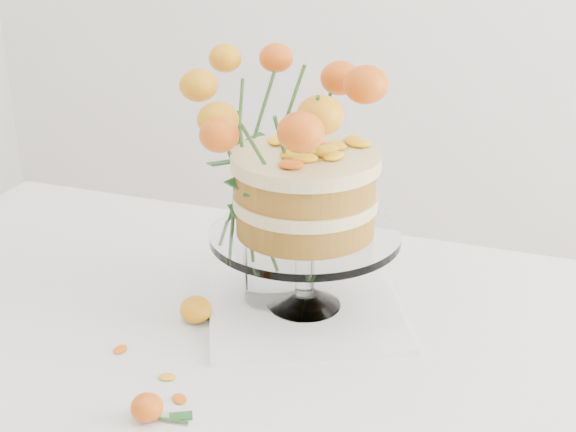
% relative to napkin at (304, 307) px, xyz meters
% --- Properties ---
extents(table, '(1.43, 0.93, 0.76)m').
position_rel_napkin_xyz_m(table, '(-0.10, -0.11, -0.09)').
color(table, tan).
rests_on(table, ground).
extents(napkin, '(0.41, 0.41, 0.01)m').
position_rel_napkin_xyz_m(napkin, '(0.00, 0.00, 0.00)').
color(napkin, silver).
rests_on(napkin, table).
extents(cake_stand, '(0.30, 0.30, 0.27)m').
position_rel_napkin_xyz_m(cake_stand, '(0.00, -0.00, 0.19)').
color(cake_stand, white).
rests_on(cake_stand, napkin).
extents(rose_vase, '(0.38, 0.38, 0.46)m').
position_rel_napkin_xyz_m(rose_vase, '(-0.06, 0.00, 0.26)').
color(rose_vase, white).
rests_on(rose_vase, table).
extents(loose_rose_near, '(0.09, 0.05, 0.04)m').
position_rel_napkin_xyz_m(loose_rose_near, '(-0.15, -0.09, 0.02)').
color(loose_rose_near, orange).
rests_on(loose_rose_near, table).
extents(loose_rose_far, '(0.08, 0.04, 0.04)m').
position_rel_napkin_xyz_m(loose_rose_far, '(-0.10, -0.34, 0.01)').
color(loose_rose_far, '#CD5D0A').
rests_on(loose_rose_far, table).
extents(stray_petal_a, '(0.03, 0.02, 0.00)m').
position_rel_napkin_xyz_m(stray_petal_a, '(-0.22, -0.21, -0.00)').
color(stray_petal_a, yellow).
rests_on(stray_petal_a, table).
extents(stray_petal_b, '(0.03, 0.02, 0.00)m').
position_rel_napkin_xyz_m(stray_petal_b, '(-0.12, -0.25, -0.00)').
color(stray_petal_b, yellow).
rests_on(stray_petal_b, table).
extents(stray_petal_c, '(0.03, 0.02, 0.00)m').
position_rel_napkin_xyz_m(stray_petal_c, '(-0.08, -0.29, -0.00)').
color(stray_petal_c, yellow).
rests_on(stray_petal_c, table).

